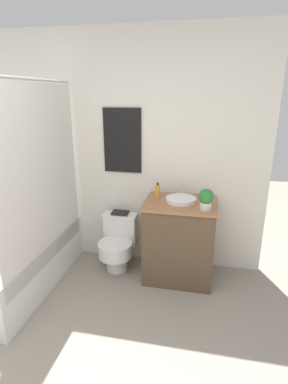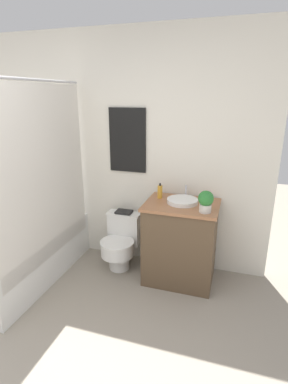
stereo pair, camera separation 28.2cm
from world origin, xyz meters
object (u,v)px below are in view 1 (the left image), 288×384
at_px(sink, 181,199).
at_px(potted_plant, 206,199).
at_px(soap_bottle, 158,191).
at_px(book_on_tank, 120,213).
at_px(toilet, 118,243).

bearing_deg(sink, potted_plant, -36.89).
height_order(sink, soap_bottle, soap_bottle).
height_order(potted_plant, book_on_tank, potted_plant).
height_order(soap_bottle, book_on_tank, soap_bottle).
xyz_separation_m(sink, soap_bottle, (-0.25, 0.07, 0.05)).
bearing_deg(soap_bottle, toilet, -172.58).
relative_size(toilet, potted_plant, 2.96).
height_order(toilet, sink, sink).
xyz_separation_m(potted_plant, book_on_tank, (-0.92, 0.32, -0.34)).
distance_m(toilet, soap_bottle, 0.75).
distance_m(toilet, potted_plant, 1.14).
bearing_deg(book_on_tank, sink, -11.76).
distance_m(sink, potted_plant, 0.31).
height_order(sink, book_on_tank, sink).
height_order(soap_bottle, potted_plant, potted_plant).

